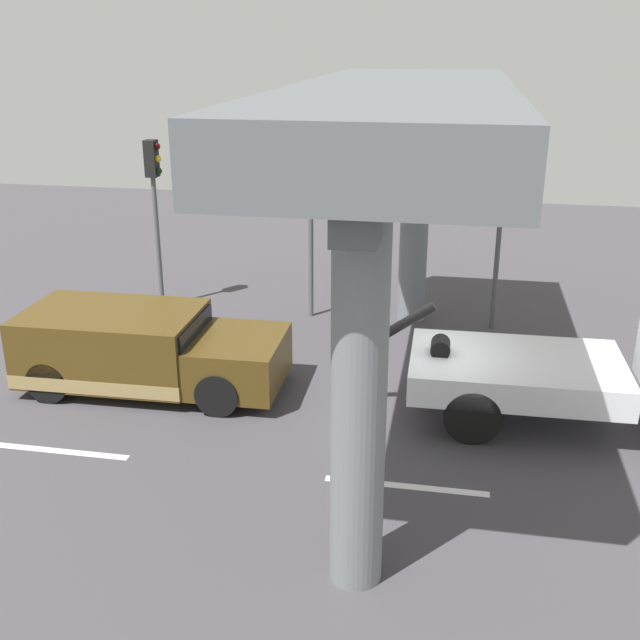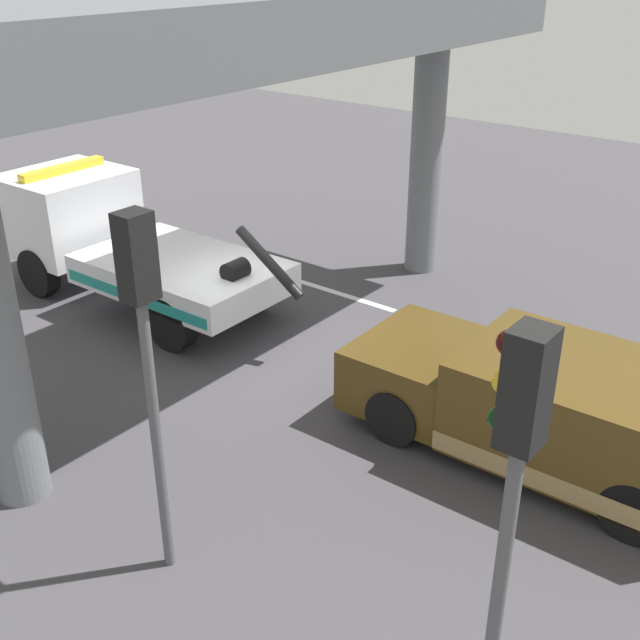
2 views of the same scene
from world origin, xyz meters
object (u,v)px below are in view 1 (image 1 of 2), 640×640
tow_truck_white (628,365)px  towed_van_green (141,350)px  traffic_light_mid (503,200)px  traffic_light_far (311,194)px  traffic_light_near (154,188)px

tow_truck_white → towed_van_green: 9.24m
traffic_light_mid → traffic_light_far: bearing=180.0°
tow_truck_white → traffic_light_near: size_ratio=1.69×
towed_van_green → traffic_light_mid: 8.80m
towed_van_green → traffic_light_far: 5.84m
tow_truck_white → traffic_light_far: 8.36m
traffic_light_mid → traffic_light_near: bearing=180.0°
tow_truck_white → traffic_light_far: traffic_light_far is taller
towed_van_green → traffic_light_far: (2.57, 4.68, 2.35)m
tow_truck_white → traffic_light_mid: 5.50m
traffic_light_near → traffic_light_mid: bearing=0.0°
traffic_light_near → towed_van_green: bearing=-73.0°
traffic_light_far → towed_van_green: bearing=-118.8°
towed_van_green → traffic_light_far: bearing=61.2°
tow_truck_white → traffic_light_mid: traffic_light_mid is taller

